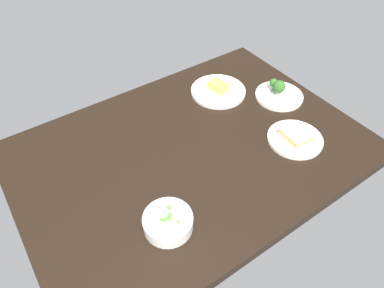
{
  "coord_description": "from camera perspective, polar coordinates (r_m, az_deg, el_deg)",
  "views": [
    {
      "loc": [
        -49.46,
        -71.61,
        93.63
      ],
      "look_at": [
        0.0,
        0.0,
        6.0
      ],
      "focal_mm": 32.84,
      "sensor_mm": 36.0,
      "label": 1
    }
  ],
  "objects": [
    {
      "name": "plate_sandwich",
      "position": [
        1.32,
        16.44,
        1.0
      ],
      "size": [
        19.99,
        19.99,
        4.46
      ],
      "color": "white",
      "rests_on": "dining_table"
    },
    {
      "name": "plate_cheese",
      "position": [
        1.49,
        4.28,
        8.69
      ],
      "size": [
        22.88,
        22.88,
        5.01
      ],
      "color": "white",
      "rests_on": "dining_table"
    },
    {
      "name": "dining_table",
      "position": [
        1.26,
        0.0,
        -1.28
      ],
      "size": [
        120.84,
        86.16,
        4.0
      ],
      "primitive_type": "cube",
      "color": "black",
      "rests_on": "ground"
    },
    {
      "name": "bowl_peas",
      "position": [
        1.03,
        -3.92,
        -12.48
      ],
      "size": [
        14.65,
        14.65,
        5.94
      ],
      "color": "white",
      "rests_on": "dining_table"
    },
    {
      "name": "plate_broccoli",
      "position": [
        1.5,
        13.91,
        7.97
      ],
      "size": [
        19.6,
        19.6,
        7.67
      ],
      "color": "white",
      "rests_on": "dining_table"
    }
  ]
}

